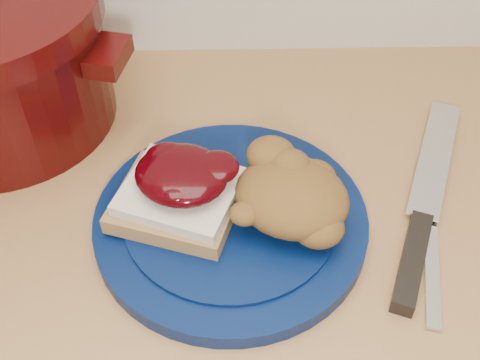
{
  "coord_description": "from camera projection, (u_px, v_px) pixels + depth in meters",
  "views": [
    {
      "loc": [
        0.04,
        1.07,
        1.39
      ],
      "look_at": [
        0.05,
        1.49,
        0.95
      ],
      "focal_mm": 45.0,
      "sensor_mm": 36.0,
      "label": 1
    }
  ],
  "objects": [
    {
      "name": "stuffing_mound",
      "position": [
        292.0,
        197.0,
        0.59
      ],
      "size": [
        0.15,
        0.14,
        0.06
      ],
      "primitive_type": "ellipsoid",
      "rotation": [
        0.0,
        0.0,
        -0.42
      ],
      "color": "brown",
      "rests_on": "plate"
    },
    {
      "name": "sandwich",
      "position": [
        179.0,
        189.0,
        0.6
      ],
      "size": [
        0.15,
        0.14,
        0.06
      ],
      "rotation": [
        0.0,
        0.0,
        -0.42
      ],
      "color": "olive",
      "rests_on": "plate"
    },
    {
      "name": "butter_knife",
      "position": [
        432.0,
        251.0,
        0.61
      ],
      "size": [
        0.05,
        0.18,
        0.0
      ],
      "primitive_type": "cube",
      "rotation": [
        0.0,
        0.0,
        1.36
      ],
      "color": "silver",
      "rests_on": "wood_countertop"
    },
    {
      "name": "plate",
      "position": [
        231.0,
        221.0,
        0.63
      ],
      "size": [
        0.37,
        0.37,
        0.02
      ],
      "primitive_type": "cylinder",
      "rotation": [
        0.0,
        0.0,
        -0.42
      ],
      "color": "#04133A",
      "rests_on": "wood_countertop"
    },
    {
      "name": "chef_knife",
      "position": [
        419.0,
        230.0,
        0.62
      ],
      "size": [
        0.14,
        0.3,
        0.02
      ],
      "rotation": [
        0.0,
        0.0,
        1.19
      ],
      "color": "black",
      "rests_on": "wood_countertop"
    }
  ]
}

